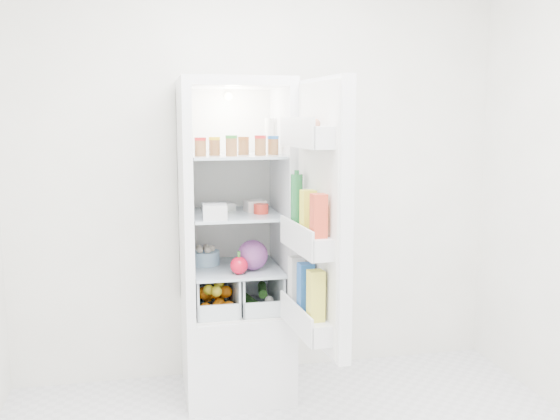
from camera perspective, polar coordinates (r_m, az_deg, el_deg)
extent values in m
cube|color=silver|center=(3.82, -1.84, 4.12)|extent=(3.00, 0.02, 2.60)
cube|color=white|center=(3.73, -4.03, -12.56)|extent=(0.60, 0.60, 0.50)
cube|color=white|center=(3.49, -4.30, 11.50)|extent=(0.60, 0.60, 0.05)
cube|color=white|center=(3.79, -4.76, 1.40)|extent=(0.60, 0.05, 1.25)
cube|color=white|center=(3.49, -8.66, 0.73)|extent=(0.05, 0.60, 1.25)
cube|color=white|center=(3.57, 0.20, 0.99)|extent=(0.05, 0.60, 1.25)
cube|color=white|center=(3.76, -4.70, 1.35)|extent=(0.50, 0.01, 1.25)
sphere|color=white|center=(3.70, -4.74, 10.32)|extent=(0.05, 0.05, 0.05)
cube|color=silver|center=(3.56, -4.06, -5.33)|extent=(0.49, 0.53, 0.01)
cube|color=silver|center=(3.50, -4.11, -0.40)|extent=(0.49, 0.53, 0.02)
cube|color=silver|center=(3.47, -4.17, 4.99)|extent=(0.49, 0.53, 0.02)
cylinder|color=#B21919|center=(3.31, -7.29, 5.65)|extent=(0.06, 0.06, 0.08)
cylinder|color=gold|center=(3.37, -6.01, 5.72)|extent=(0.06, 0.06, 0.08)
cylinder|color=#267226|center=(3.30, -4.46, 5.68)|extent=(0.06, 0.06, 0.08)
cylinder|color=brown|center=(3.41, -3.35, 5.78)|extent=(0.06, 0.06, 0.08)
cylinder|color=#B21919|center=(3.35, -1.81, 5.75)|extent=(0.06, 0.06, 0.08)
cylinder|color=#194C8C|center=(3.42, -0.63, 5.80)|extent=(0.06, 0.06, 0.08)
cylinder|color=white|center=(3.58, -0.95, 6.81)|extent=(0.07, 0.07, 0.20)
cube|color=silver|center=(3.29, -5.99, -0.17)|extent=(0.13, 0.13, 0.08)
cube|color=white|center=(3.56, -2.31, 0.39)|extent=(0.12, 0.12, 0.06)
cylinder|color=red|center=(3.47, -1.75, 0.11)|extent=(0.10, 0.10, 0.05)
cube|color=silver|center=(3.62, -5.65, 0.31)|extent=(0.19, 0.16, 0.04)
sphere|color=#511B48|center=(3.47, -2.52, -4.14)|extent=(0.17, 0.17, 0.17)
sphere|color=red|center=(3.39, -3.76, -5.09)|extent=(0.10, 0.10, 0.10)
cylinder|color=#9AC6E6|center=(3.63, -6.87, -4.36)|extent=(0.19, 0.19, 0.08)
sphere|color=orange|center=(3.48, -6.83, -8.97)|extent=(0.07, 0.07, 0.07)
sphere|color=orange|center=(3.49, -5.76, -8.92)|extent=(0.07, 0.07, 0.07)
sphere|color=orange|center=(3.49, -4.69, -8.86)|extent=(0.07, 0.07, 0.07)
sphere|color=orange|center=(3.58, -7.03, -7.56)|extent=(0.07, 0.07, 0.07)
sphere|color=orange|center=(3.58, -5.99, -7.51)|extent=(0.07, 0.07, 0.07)
sphere|color=orange|center=(3.59, -4.95, -7.46)|extent=(0.07, 0.07, 0.07)
sphere|color=orange|center=(3.71, -6.65, -7.85)|extent=(0.07, 0.07, 0.07)
sphere|color=orange|center=(3.72, -5.56, -7.80)|extent=(0.07, 0.07, 0.07)
sphere|color=orange|center=(3.54, -5.54, -8.61)|extent=(0.07, 0.07, 0.07)
sphere|color=#FFF728|center=(3.51, -6.54, -7.26)|extent=(0.06, 0.06, 0.06)
sphere|color=#FFF728|center=(3.63, -5.61, -6.74)|extent=(0.06, 0.06, 0.06)
sphere|color=#FFF728|center=(3.48, -5.82, -7.40)|extent=(0.06, 0.06, 0.06)
cylinder|color=#1F4A18|center=(3.63, -2.72, -8.34)|extent=(0.09, 0.21, 0.05)
cylinder|color=#1F4A18|center=(3.68, -1.62, -7.30)|extent=(0.08, 0.21, 0.05)
sphere|color=white|center=(3.52, -1.74, -8.86)|extent=(0.05, 0.05, 0.05)
sphere|color=white|center=(3.54, -1.00, -8.25)|extent=(0.05, 0.05, 0.05)
cube|color=white|center=(3.01, 4.03, -0.42)|extent=(0.10, 0.60, 1.30)
cube|color=white|center=(3.00, 3.41, -0.45)|extent=(0.05, 0.56, 1.26)
cube|color=silver|center=(2.95, 2.55, 6.73)|extent=(0.14, 0.51, 0.10)
cube|color=silver|center=(3.00, 2.48, -2.84)|extent=(0.14, 0.51, 0.10)
cube|color=silver|center=(3.11, 2.44, -10.09)|extent=(0.14, 0.51, 0.10)
sphere|color=#995D45|center=(2.83, 3.23, 7.87)|extent=(0.05, 0.05, 0.05)
sphere|color=#995D45|center=(2.91, 2.70, 7.89)|extent=(0.05, 0.05, 0.05)
sphere|color=#995D45|center=(2.98, 2.21, 7.91)|extent=(0.05, 0.05, 0.05)
sphere|color=#995D45|center=(3.06, 1.73, 7.92)|extent=(0.05, 0.05, 0.05)
cylinder|color=#1B612E|center=(3.11, 1.54, 0.92)|extent=(0.06, 0.06, 0.26)
cube|color=#FDF838|center=(2.95, 2.59, -0.10)|extent=(0.07, 0.07, 0.20)
cube|color=#E54328|center=(2.81, 3.56, -0.54)|extent=(0.07, 0.07, 0.20)
cube|color=silver|center=(3.19, 1.51, -6.39)|extent=(0.07, 0.07, 0.24)
cube|color=#2158A8|center=(3.06, 2.36, -7.08)|extent=(0.07, 0.07, 0.24)
cube|color=#EFE643|center=(2.92, 3.29, -7.83)|extent=(0.07, 0.07, 0.24)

